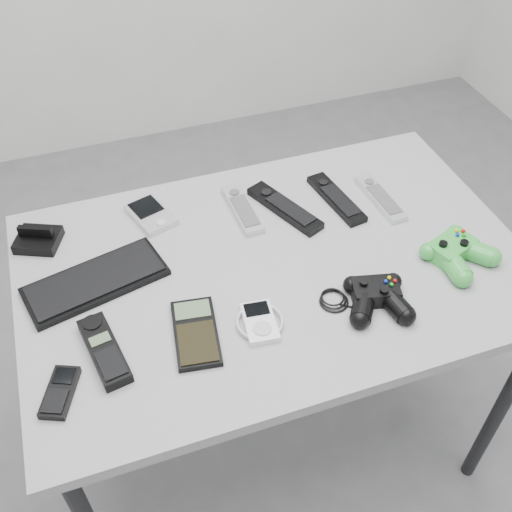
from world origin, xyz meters
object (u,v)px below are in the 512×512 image
object	(u,v)px
mobile_phone	(60,392)
controller_green	(457,251)
controller_black	(377,296)
pda_keyboard	(96,281)
cordless_handset	(104,350)
remote_black_a	(285,207)
calculator	(196,333)
remote_black_b	(336,198)
mp3_player	(260,322)
desk	(274,282)
pda	(151,214)
remote_silver_a	(242,208)
remote_silver_b	(380,197)

from	to	relation	value
mobile_phone	controller_green	size ratio (longest dim) A/B	0.70
mobile_phone	controller_black	world-z (taller)	controller_black
pda_keyboard	cordless_handset	xyz separation A→B (m)	(-0.01, -0.19, 0.00)
remote_black_a	calculator	world-z (taller)	remote_black_a
remote_black_b	mobile_phone	bearing A→B (deg)	-162.83
mp3_player	pda_keyboard	bearing A→B (deg)	149.87
pda_keyboard	mp3_player	bearing A→B (deg)	-50.28
remote_black_a	remote_black_b	xyz separation A→B (m)	(0.13, -0.01, -0.00)
desk	pda	bearing A→B (deg)	133.35
remote_silver_a	remote_black_b	distance (m)	0.24
mp3_player	pda	bearing A→B (deg)	115.83
pda_keyboard	remote_black_a	distance (m)	0.48
remote_silver_a	remote_silver_b	size ratio (longest dim) A/B	0.99
desk	cordless_handset	world-z (taller)	cordless_handset
remote_silver_b	mobile_phone	distance (m)	0.87
pda_keyboard	mp3_player	world-z (taller)	same
pda_keyboard	mobile_phone	bearing A→B (deg)	-125.25
remote_silver_a	calculator	world-z (taller)	remote_silver_a
pda	controller_green	world-z (taller)	controller_green
pda	remote_silver_a	xyz separation A→B (m)	(0.21, -0.05, 0.00)
remote_black_a	controller_green	bearing A→B (deg)	-66.06
remote_silver_b	controller_black	distance (m)	0.34
remote_silver_b	cordless_handset	size ratio (longest dim) A/B	1.08
remote_silver_b	pda_keyboard	bearing A→B (deg)	-178.58
cordless_handset	controller_green	distance (m)	0.78
controller_black	pda_keyboard	bearing A→B (deg)	169.10
controller_black	controller_green	size ratio (longest dim) A/B	1.50
remote_silver_b	mp3_player	xyz separation A→B (m)	(-0.41, -0.27, -0.00)
remote_silver_a	calculator	distance (m)	0.39
pda_keyboard	calculator	xyz separation A→B (m)	(0.17, -0.21, -0.00)
controller_green	calculator	bearing A→B (deg)	162.62
remote_silver_a	cordless_handset	xyz separation A→B (m)	(-0.38, -0.32, 0.00)
mobile_phone	controller_green	world-z (taller)	controller_green
remote_black_a	desk	bearing A→B (deg)	-141.19
pda	remote_silver_b	size ratio (longest dim) A/B	0.67
remote_silver_b	mp3_player	size ratio (longest dim) A/B	1.81
pda_keyboard	remote_silver_b	xyz separation A→B (m)	(0.71, 0.05, 0.00)
mobile_phone	cordless_handset	distance (m)	0.11
cordless_handset	remote_silver_b	bearing A→B (deg)	8.74
desk	pda	distance (m)	0.34
calculator	pda_keyboard	bearing A→B (deg)	137.38
pda_keyboard	desk	bearing A→B (deg)	-23.32
pda	cordless_handset	xyz separation A→B (m)	(-0.17, -0.37, 0.00)
remote_black_b	controller_black	bearing A→B (deg)	-108.89
remote_black_b	mobile_phone	world-z (taller)	remote_black_b
remote_black_a	cordless_handset	bearing A→B (deg)	-172.76
remote_silver_a	remote_black_a	size ratio (longest dim) A/B	0.85
controller_green	cordless_handset	bearing A→B (deg)	161.29
remote_silver_b	pda	bearing A→B (deg)	164.74
pda_keyboard	mp3_player	xyz separation A→B (m)	(0.30, -0.22, 0.00)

